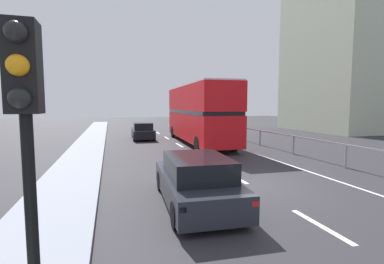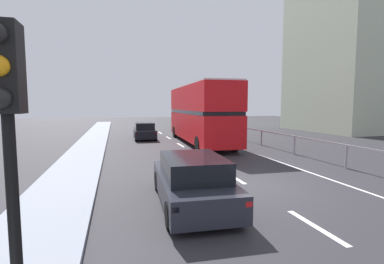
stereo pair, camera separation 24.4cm
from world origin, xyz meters
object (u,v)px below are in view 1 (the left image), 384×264
Objects in this scene: sedan_car_ahead at (143,131)px; hatchback_car_near at (196,181)px; double_decker_bus_red at (199,112)px; traffic_signal_pole at (25,112)px.

hatchback_car_near is at bearing -88.97° from sedan_car_ahead.
sedan_car_ahead is (-3.74, 3.95, -1.65)m from double_decker_bus_red.
double_decker_bus_red reaches higher than hatchback_car_near.
double_decker_bus_red is 5.68m from sedan_car_ahead.
traffic_signal_pole reaches higher than hatchback_car_near.
hatchback_car_near is 5.88m from traffic_signal_pole.
hatchback_car_near is 16.56m from sedan_car_ahead.
traffic_signal_pole is (-3.13, -4.50, 2.11)m from hatchback_car_near.
traffic_signal_pole is 21.45m from sedan_car_ahead.
double_decker_bus_red is at bearing 75.36° from hatchback_car_near.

